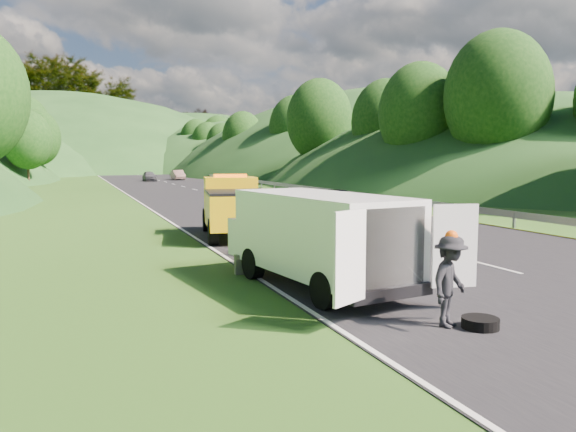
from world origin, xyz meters
name	(u,v)px	position (x,y,z in m)	size (l,w,h in m)	color
ground	(369,262)	(0.00, 0.00, 0.00)	(320.00, 320.00, 0.00)	#38661E
road_surface	(195,190)	(3.00, 40.00, 0.01)	(14.00, 200.00, 0.02)	black
guardrail	(232,183)	(10.30, 52.50, 0.00)	(0.06, 140.00, 1.52)	gray
tree_line_right	(303,179)	(23.00, 60.00, 0.00)	(14.00, 140.00, 14.00)	#2B5519
hills_backdrop	(132,170)	(6.50, 134.70, 0.00)	(201.00, 288.60, 44.00)	#2D5B23
tow_truck	(233,207)	(-2.39, 6.79, 1.22)	(3.08, 6.09, 2.50)	black
white_van	(317,235)	(-2.87, -2.43, 1.31)	(3.70, 6.85, 2.32)	black
woman	(267,257)	(-2.63, 1.92, 0.00)	(0.60, 0.44, 1.63)	silver
child	(335,273)	(-1.70, -1.07, 0.00)	(0.54, 0.42, 1.11)	tan
worker	(449,328)	(-1.89, -6.35, 0.00)	(1.13, 0.65, 1.74)	black
suitcase	(241,264)	(-4.16, -0.27, 0.27)	(0.34, 0.19, 0.54)	#64644B
spare_tire	(480,329)	(-1.40, -6.64, 0.00)	(0.69, 0.69, 0.20)	black
passing_suv	(337,217)	(4.73, 11.87, 0.00)	(2.42, 5.25, 1.46)	black
dist_car_a	(150,181)	(1.46, 61.55, 0.00)	(1.59, 3.95, 1.35)	#434348
dist_car_b	(178,180)	(5.82, 64.76, 0.00)	(1.45, 4.15, 1.37)	brown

